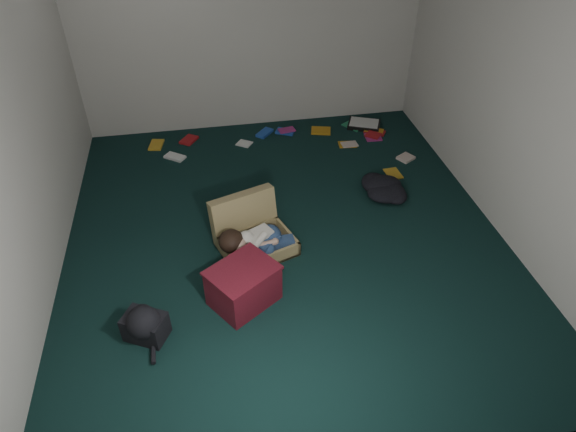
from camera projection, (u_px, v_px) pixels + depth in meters
name	position (u px, v px, depth m)	size (l,w,h in m)	color
floor	(285.00, 235.00, 4.83)	(4.50, 4.50, 0.00)	black
wall_back	(249.00, 20.00, 5.76)	(4.50, 4.50, 0.00)	silver
wall_front	(373.00, 336.00, 2.29)	(4.50, 4.50, 0.00)	silver
wall_left	(15.00, 132.00, 3.74)	(4.50, 4.50, 0.00)	silver
wall_right	(519.00, 90.00, 4.31)	(4.50, 4.50, 0.00)	silver
suitcase	(252.00, 233.00, 4.64)	(0.79, 0.78, 0.46)	tan
person	(255.00, 241.00, 4.50)	(0.69, 0.35, 0.28)	silver
maroon_bin	(243.00, 285.00, 4.07)	(0.65, 0.62, 0.35)	maroon
backpack	(145.00, 326.00, 3.83)	(0.38, 0.31, 0.23)	black
clothing_pile	(391.00, 187.00, 5.32)	(0.46, 0.38, 0.15)	black
paper_tray	(364.00, 124.00, 6.49)	(0.48, 0.43, 0.06)	black
book_scatter	(299.00, 142.00, 6.18)	(3.01, 1.38, 0.02)	gold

